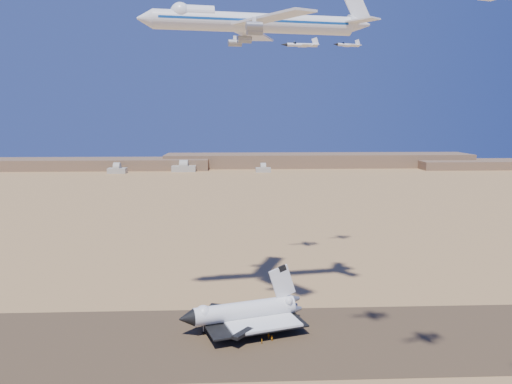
{
  "coord_description": "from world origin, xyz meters",
  "views": [
    {
      "loc": [
        3.49,
        -146.31,
        68.64
      ],
      "look_at": [
        10.31,
        8.0,
        45.33
      ],
      "focal_mm": 35.0,
      "sensor_mm": 36.0,
      "label": 1
    }
  ],
  "objects_px": {
    "crew_a": "(262,341)",
    "chase_jet_d": "(301,45)",
    "crew_b": "(272,338)",
    "shuttle": "(243,313)",
    "crew_c": "(269,336)",
    "carrier_747": "(248,22)",
    "chase_jet_e": "(348,45)"
  },
  "relations": [
    {
      "from": "crew_a",
      "to": "chase_jet_e",
      "type": "distance_m",
      "value": 134.88
    },
    {
      "from": "shuttle",
      "to": "carrier_747",
      "type": "xyz_separation_m",
      "value": [
        1.86,
        4.08,
        91.84
      ]
    },
    {
      "from": "crew_b",
      "to": "chase_jet_e",
      "type": "xyz_separation_m",
      "value": [
        39.0,
        79.14,
        99.07
      ]
    },
    {
      "from": "shuttle",
      "to": "chase_jet_d",
      "type": "xyz_separation_m",
      "value": [
        25.32,
        56.44,
        92.56
      ]
    },
    {
      "from": "crew_c",
      "to": "chase_jet_d",
      "type": "distance_m",
      "value": 117.88
    },
    {
      "from": "shuttle",
      "to": "chase_jet_d",
      "type": "bearing_deg",
      "value": 48.43
    },
    {
      "from": "crew_a",
      "to": "crew_b",
      "type": "bearing_deg",
      "value": -39.33
    },
    {
      "from": "shuttle",
      "to": "carrier_747",
      "type": "distance_m",
      "value": 91.95
    },
    {
      "from": "crew_a",
      "to": "crew_b",
      "type": "relative_size",
      "value": 0.94
    },
    {
      "from": "crew_b",
      "to": "chase_jet_d",
      "type": "bearing_deg",
      "value": -56.29
    },
    {
      "from": "shuttle",
      "to": "crew_a",
      "type": "xyz_separation_m",
      "value": [
        5.4,
        -11.41,
        -4.6
      ]
    },
    {
      "from": "crew_a",
      "to": "crew_b",
      "type": "distance_m",
      "value": 3.79
    },
    {
      "from": "chase_jet_d",
      "to": "chase_jet_e",
      "type": "distance_m",
      "value": 26.04
    },
    {
      "from": "crew_a",
      "to": "chase_jet_d",
      "type": "bearing_deg",
      "value": 2.52
    },
    {
      "from": "crew_c",
      "to": "shuttle",
      "type": "bearing_deg",
      "value": -21.83
    },
    {
      "from": "shuttle",
      "to": "crew_c",
      "type": "bearing_deg",
      "value": -63.79
    },
    {
      "from": "chase_jet_d",
      "to": "chase_jet_e",
      "type": "relative_size",
      "value": 1.21
    },
    {
      "from": "crew_a",
      "to": "chase_jet_e",
      "type": "relative_size",
      "value": 0.12
    },
    {
      "from": "crew_c",
      "to": "crew_a",
      "type": "bearing_deg",
      "value": 80.04
    },
    {
      "from": "crew_b",
      "to": "crew_c",
      "type": "relative_size",
      "value": 0.96
    },
    {
      "from": "chase_jet_d",
      "to": "chase_jet_e",
      "type": "bearing_deg",
      "value": 23.35
    },
    {
      "from": "crew_b",
      "to": "chase_jet_d",
      "type": "relative_size",
      "value": 0.11
    },
    {
      "from": "crew_c",
      "to": "chase_jet_e",
      "type": "bearing_deg",
      "value": -92.61
    },
    {
      "from": "carrier_747",
      "to": "crew_b",
      "type": "distance_m",
      "value": 97.57
    },
    {
      "from": "crew_c",
      "to": "chase_jet_d",
      "type": "xyz_separation_m",
      "value": [
        17.63,
        64.51,
        97.07
      ]
    },
    {
      "from": "carrier_747",
      "to": "chase_jet_d",
      "type": "height_order",
      "value": "carrier_747"
    },
    {
      "from": "carrier_747",
      "to": "chase_jet_e",
      "type": "height_order",
      "value": "carrier_747"
    },
    {
      "from": "crew_c",
      "to": "carrier_747",
      "type": "bearing_deg",
      "value": -39.79
    },
    {
      "from": "crew_b",
      "to": "chase_jet_d",
      "type": "distance_m",
      "value": 118.51
    },
    {
      "from": "crew_a",
      "to": "chase_jet_d",
      "type": "relative_size",
      "value": 0.1
    },
    {
      "from": "carrier_747",
      "to": "crew_c",
      "type": "xyz_separation_m",
      "value": [
        5.84,
        -12.15,
        -96.35
      ]
    },
    {
      "from": "crew_a",
      "to": "crew_c",
      "type": "height_order",
      "value": "crew_c"
    }
  ]
}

